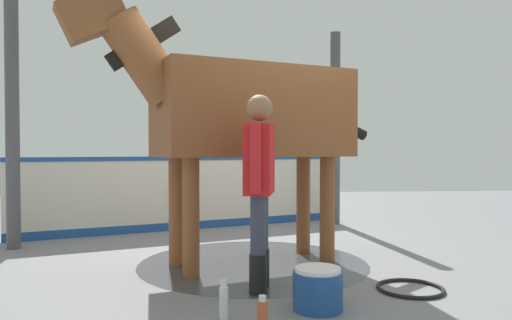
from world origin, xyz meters
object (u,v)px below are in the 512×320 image
object	(u,v)px
horse	(242,112)
bottle_spray	(262,312)
hose_coil	(410,288)
wash_bucket	(318,289)
handler	(260,178)
bottle_shampoo	(224,301)

from	to	relation	value
horse	bottle_spray	world-z (taller)	horse
horse	hose_coil	world-z (taller)	horse
horse	hose_coil	size ratio (longest dim) A/B	5.68
bottle_spray	horse	bearing A→B (deg)	-178.34
wash_bucket	bottle_spray	size ratio (longest dim) A/B	1.79
handler	bottle_spray	size ratio (longest dim) A/B	7.96
hose_coil	wash_bucket	bearing A→B (deg)	-64.20
hose_coil	horse	bearing A→B (deg)	-126.61
wash_bucket	bottle_spray	distance (m)	0.54
handler	hose_coil	distance (m)	1.60
wash_bucket	horse	bearing A→B (deg)	-161.29
horse	wash_bucket	world-z (taller)	horse
bottle_spray	wash_bucket	bearing A→B (deg)	123.75
handler	bottle_spray	bearing A→B (deg)	-82.13
handler	hose_coil	xyz separation A→B (m)	(0.11, 1.28, -0.94)
bottle_shampoo	hose_coil	bearing A→B (deg)	109.43
horse	bottle_shampoo	xyz separation A→B (m)	(1.59, -0.21, -1.46)
handler	bottle_spray	xyz separation A→B (m)	(0.83, -0.05, -0.86)
bottle_spray	hose_coil	distance (m)	1.52
wash_bucket	hose_coil	world-z (taller)	wash_bucket
bottle_shampoo	bottle_spray	xyz separation A→B (m)	(0.16, 0.26, -0.03)
horse	handler	distance (m)	1.12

